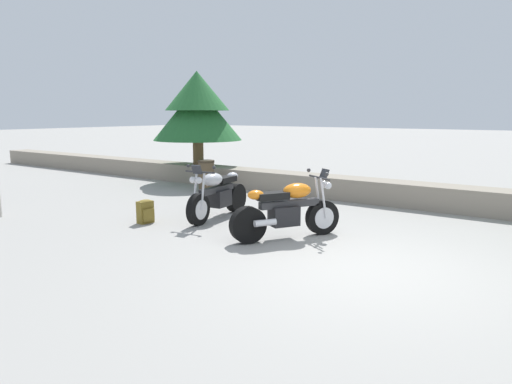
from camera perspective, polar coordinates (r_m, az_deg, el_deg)
ground_plane at (r=6.84m, az=12.91°, el=-8.94°), size 120.00×120.00×0.00m
stone_wall at (r=11.25m, az=22.26°, el=-0.68°), size 36.00×0.80×0.55m
motorcycle_silver_near_left at (r=9.62m, az=-4.74°, el=-0.37°), size 0.70×2.06×1.18m
motorcycle_orange_centre at (r=8.05m, az=3.92°, el=-2.33°), size 1.23×1.84×1.18m
rider_backpack at (r=9.45m, az=-13.36°, el=-2.27°), size 0.29×0.32×0.47m
pine_tree_far_left at (r=14.69m, az=-7.18°, el=10.22°), size 2.74×2.74×2.87m
trash_bin at (r=13.03m, az=-6.08°, el=2.00°), size 0.46×0.46×0.86m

